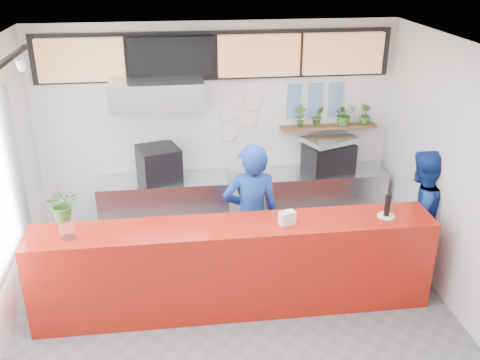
% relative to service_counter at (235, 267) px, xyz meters
% --- Properties ---
extents(floor, '(5.00, 5.00, 0.00)m').
position_rel_service_counter_xyz_m(floor, '(0.00, -0.40, -0.55)').
color(floor, slate).
rests_on(floor, ground).
extents(ceiling, '(5.00, 5.00, 0.00)m').
position_rel_service_counter_xyz_m(ceiling, '(0.00, -0.40, 2.45)').
color(ceiling, silver).
extents(wall_back, '(5.00, 0.00, 5.00)m').
position_rel_service_counter_xyz_m(wall_back, '(0.00, 2.10, 0.95)').
color(wall_back, white).
rests_on(wall_back, ground).
extents(wall_right, '(0.00, 5.00, 5.00)m').
position_rel_service_counter_xyz_m(wall_right, '(2.50, -0.40, 0.95)').
color(wall_right, white).
rests_on(wall_right, ground).
extents(service_counter, '(4.50, 0.60, 1.10)m').
position_rel_service_counter_xyz_m(service_counter, '(0.00, 0.00, 0.00)').
color(service_counter, '#B51B0C').
rests_on(service_counter, ground).
extents(cream_band, '(5.00, 0.02, 0.80)m').
position_rel_service_counter_xyz_m(cream_band, '(0.00, 2.09, 2.05)').
color(cream_band, beige).
rests_on(cream_band, wall_back).
extents(prep_bench, '(1.80, 0.60, 0.90)m').
position_rel_service_counter_xyz_m(prep_bench, '(-0.80, 1.80, -0.10)').
color(prep_bench, '#B2B5BA').
rests_on(prep_bench, ground).
extents(panini_oven, '(0.66, 0.66, 0.47)m').
position_rel_service_counter_xyz_m(panini_oven, '(-0.84, 1.80, 0.59)').
color(panini_oven, black).
rests_on(panini_oven, prep_bench).
extents(extraction_hood, '(1.20, 0.70, 0.35)m').
position_rel_service_counter_xyz_m(extraction_hood, '(-0.80, 1.75, 1.60)').
color(extraction_hood, '#B2B5BA').
rests_on(extraction_hood, ceiling).
extents(hood_lip, '(1.20, 0.69, 0.31)m').
position_rel_service_counter_xyz_m(hood_lip, '(-0.80, 1.75, 1.40)').
color(hood_lip, '#B2B5BA').
rests_on(hood_lip, ceiling).
extents(right_bench, '(1.80, 0.60, 0.90)m').
position_rel_service_counter_xyz_m(right_bench, '(1.50, 1.80, -0.10)').
color(right_bench, '#B2B5BA').
rests_on(right_bench, ground).
extents(espresso_machine, '(0.75, 0.61, 0.42)m').
position_rel_service_counter_xyz_m(espresso_machine, '(1.57, 1.80, 0.56)').
color(espresso_machine, black).
rests_on(espresso_machine, right_bench).
extents(espresso_tray, '(0.86, 0.73, 0.07)m').
position_rel_service_counter_xyz_m(espresso_tray, '(1.57, 1.80, 0.83)').
color(espresso_tray, '#AEB2B6').
rests_on(espresso_tray, espresso_machine).
extents(herb_shelf, '(1.40, 0.18, 0.04)m').
position_rel_service_counter_xyz_m(herb_shelf, '(1.60, 2.00, 0.95)').
color(herb_shelf, brown).
rests_on(herb_shelf, wall_back).
extents(menu_board_far_left, '(1.10, 0.10, 0.55)m').
position_rel_service_counter_xyz_m(menu_board_far_left, '(-1.75, 1.98, 2.00)').
color(menu_board_far_left, tan).
rests_on(menu_board_far_left, wall_back).
extents(menu_board_mid_left, '(1.10, 0.10, 0.55)m').
position_rel_service_counter_xyz_m(menu_board_mid_left, '(-0.59, 1.98, 2.00)').
color(menu_board_mid_left, black).
rests_on(menu_board_mid_left, wall_back).
extents(menu_board_mid_right, '(1.10, 0.10, 0.55)m').
position_rel_service_counter_xyz_m(menu_board_mid_right, '(0.57, 1.98, 2.00)').
color(menu_board_mid_right, tan).
rests_on(menu_board_mid_right, wall_back).
extents(menu_board_far_right, '(1.10, 0.10, 0.55)m').
position_rel_service_counter_xyz_m(menu_board_far_right, '(1.73, 1.98, 2.00)').
color(menu_board_far_right, tan).
rests_on(menu_board_far_right, wall_back).
extents(soffit, '(4.80, 0.04, 0.65)m').
position_rel_service_counter_xyz_m(soffit, '(0.00, 2.06, 2.00)').
color(soffit, black).
rests_on(soffit, wall_back).
extents(dec_plate_a, '(0.24, 0.03, 0.24)m').
position_rel_service_counter_xyz_m(dec_plate_a, '(0.15, 2.07, 1.20)').
color(dec_plate_a, silver).
rests_on(dec_plate_a, wall_back).
extents(dec_plate_b, '(0.24, 0.03, 0.24)m').
position_rel_service_counter_xyz_m(dec_plate_b, '(0.45, 2.07, 1.10)').
color(dec_plate_b, silver).
rests_on(dec_plate_b, wall_back).
extents(dec_plate_c, '(0.24, 0.03, 0.24)m').
position_rel_service_counter_xyz_m(dec_plate_c, '(0.15, 2.07, 0.90)').
color(dec_plate_c, silver).
rests_on(dec_plate_c, wall_back).
extents(dec_plate_d, '(0.24, 0.03, 0.24)m').
position_rel_service_counter_xyz_m(dec_plate_d, '(0.50, 2.07, 1.35)').
color(dec_plate_d, silver).
rests_on(dec_plate_d, wall_back).
extents(photo_frame_a, '(0.20, 0.02, 0.25)m').
position_rel_service_counter_xyz_m(photo_frame_a, '(1.10, 2.08, 1.45)').
color(photo_frame_a, '#598CBF').
rests_on(photo_frame_a, wall_back).
extents(photo_frame_b, '(0.20, 0.02, 0.25)m').
position_rel_service_counter_xyz_m(photo_frame_b, '(1.40, 2.08, 1.45)').
color(photo_frame_b, '#598CBF').
rests_on(photo_frame_b, wall_back).
extents(photo_frame_c, '(0.20, 0.02, 0.25)m').
position_rel_service_counter_xyz_m(photo_frame_c, '(1.70, 2.08, 1.45)').
color(photo_frame_c, '#598CBF').
rests_on(photo_frame_c, wall_back).
extents(photo_frame_d, '(0.20, 0.02, 0.25)m').
position_rel_service_counter_xyz_m(photo_frame_d, '(1.10, 2.08, 1.20)').
color(photo_frame_d, '#598CBF').
rests_on(photo_frame_d, wall_back).
extents(photo_frame_e, '(0.20, 0.02, 0.25)m').
position_rel_service_counter_xyz_m(photo_frame_e, '(1.40, 2.08, 1.20)').
color(photo_frame_e, '#598CBF').
rests_on(photo_frame_e, wall_back).
extents(photo_frame_f, '(0.20, 0.02, 0.25)m').
position_rel_service_counter_xyz_m(photo_frame_f, '(1.70, 2.08, 1.20)').
color(photo_frame_f, '#598CBF').
rests_on(photo_frame_f, wall_back).
extents(staff_center, '(0.68, 0.45, 1.85)m').
position_rel_service_counter_xyz_m(staff_center, '(0.26, 0.50, 0.38)').
color(staff_center, navy).
rests_on(staff_center, ground).
extents(staff_right, '(0.98, 0.88, 1.67)m').
position_rel_service_counter_xyz_m(staff_right, '(2.37, 0.49, 0.28)').
color(staff_right, navy).
rests_on(staff_right, ground).
extents(herb_a, '(0.19, 0.15, 0.32)m').
position_rel_service_counter_xyz_m(herb_a, '(1.18, 2.00, 1.13)').
color(herb_a, '#386322').
rests_on(herb_a, herb_shelf).
extents(herb_b, '(0.17, 0.14, 0.30)m').
position_rel_service_counter_xyz_m(herb_b, '(1.44, 2.00, 1.12)').
color(herb_b, '#386322').
rests_on(herb_b, herb_shelf).
extents(herb_c, '(0.33, 0.30, 0.33)m').
position_rel_service_counter_xyz_m(herb_c, '(1.83, 2.00, 1.14)').
color(herb_c, '#386322').
rests_on(herb_c, herb_shelf).
extents(herb_d, '(0.21, 0.20, 0.29)m').
position_rel_service_counter_xyz_m(herb_d, '(2.13, 2.00, 1.12)').
color(herb_d, '#386322').
rests_on(herb_d, herb_shelf).
extents(glass_vase, '(0.19, 0.19, 0.19)m').
position_rel_service_counter_xyz_m(glass_vase, '(-1.77, -0.05, 0.65)').
color(glass_vase, silver).
rests_on(glass_vase, service_counter).
extents(basil_vase, '(0.38, 0.35, 0.35)m').
position_rel_service_counter_xyz_m(basil_vase, '(-1.77, -0.05, 0.95)').
color(basil_vase, '#386322').
rests_on(basil_vase, glass_vase).
extents(napkin_holder, '(0.20, 0.16, 0.15)m').
position_rel_service_counter_xyz_m(napkin_holder, '(0.58, -0.06, 0.62)').
color(napkin_holder, white).
rests_on(napkin_holder, service_counter).
extents(white_plate, '(0.24, 0.24, 0.01)m').
position_rel_service_counter_xyz_m(white_plate, '(1.72, -0.03, 0.56)').
color(white_plate, white).
rests_on(white_plate, service_counter).
extents(pepper_mill, '(0.07, 0.07, 0.25)m').
position_rel_service_counter_xyz_m(pepper_mill, '(1.72, -0.03, 0.69)').
color(pepper_mill, black).
rests_on(pepper_mill, white_plate).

